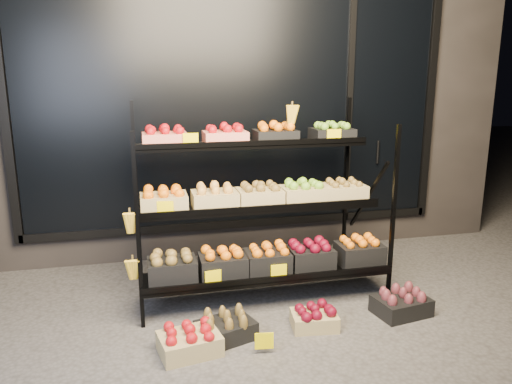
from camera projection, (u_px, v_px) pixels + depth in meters
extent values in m
plane|color=#514F4C|center=(278.00, 323.00, 3.88)|extent=(24.00, 24.00, 0.00)
cube|color=#2D2826|center=(220.00, 85.00, 5.92)|extent=(6.00, 2.00, 3.50)
cube|color=black|center=(237.00, 108.00, 5.01)|extent=(4.20, 0.04, 2.40)
cube|color=black|center=(238.00, 223.00, 5.27)|extent=(4.30, 0.06, 0.08)
cube|color=black|center=(4.00, 112.00, 4.50)|extent=(0.08, 0.06, 2.50)
cube|color=black|center=(429.00, 105.00, 5.47)|extent=(0.08, 0.06, 2.50)
cube|color=black|center=(349.00, 106.00, 5.26)|extent=(0.06, 0.06, 2.50)
cylinder|color=black|center=(378.00, 152.00, 5.43)|extent=(0.02, 0.02, 0.25)
cube|color=black|center=(138.00, 234.00, 3.64)|extent=(0.03, 0.03, 1.50)
cube|color=black|center=(393.00, 215.00, 4.10)|extent=(0.03, 0.03, 1.50)
cube|color=black|center=(137.00, 193.00, 4.54)|extent=(0.03, 0.03, 1.66)
cube|color=black|center=(346.00, 181.00, 5.00)|extent=(0.03, 0.03, 1.66)
cube|color=black|center=(267.00, 274.00, 4.15)|extent=(2.05, 0.42, 0.03)
cube|color=black|center=(274.00, 279.00, 3.95)|extent=(2.05, 0.02, 0.05)
cube|color=black|center=(259.00, 207.00, 4.31)|extent=(2.05, 0.40, 0.03)
cube|color=black|center=(264.00, 208.00, 4.12)|extent=(2.05, 0.02, 0.05)
cube|color=black|center=(251.00, 144.00, 4.48)|extent=(2.05, 0.40, 0.03)
cube|color=black|center=(256.00, 143.00, 4.29)|extent=(2.05, 0.02, 0.05)
cube|color=tan|center=(165.00, 139.00, 4.29)|extent=(0.38, 0.28, 0.11)
ellipsoid|color=red|center=(164.00, 129.00, 4.27)|extent=(0.32, 0.24, 0.07)
cube|color=tan|center=(225.00, 137.00, 4.41)|extent=(0.38, 0.28, 0.11)
ellipsoid|color=red|center=(225.00, 128.00, 4.39)|extent=(0.32, 0.24, 0.07)
cube|color=black|center=(275.00, 136.00, 4.51)|extent=(0.38, 0.28, 0.11)
ellipsoid|color=orange|center=(275.00, 127.00, 4.49)|extent=(0.32, 0.24, 0.07)
cube|color=black|center=(332.00, 134.00, 4.64)|extent=(0.38, 0.28, 0.11)
ellipsoid|color=#78B52D|center=(332.00, 125.00, 4.62)|extent=(0.32, 0.24, 0.07)
cube|color=tan|center=(164.00, 203.00, 4.11)|extent=(0.38, 0.28, 0.14)
ellipsoid|color=orange|center=(163.00, 191.00, 4.09)|extent=(0.32, 0.24, 0.07)
cube|color=tan|center=(215.00, 200.00, 4.21)|extent=(0.38, 0.28, 0.14)
ellipsoid|color=gold|center=(215.00, 188.00, 4.18)|extent=(0.32, 0.24, 0.07)
cube|color=tan|center=(260.00, 197.00, 4.29)|extent=(0.38, 0.28, 0.14)
ellipsoid|color=brown|center=(260.00, 186.00, 4.27)|extent=(0.32, 0.24, 0.07)
cube|color=tan|center=(303.00, 195.00, 4.38)|extent=(0.38, 0.28, 0.14)
ellipsoid|color=#78B52D|center=(303.00, 183.00, 4.36)|extent=(0.32, 0.24, 0.07)
cube|color=tan|center=(343.00, 192.00, 4.47)|extent=(0.38, 0.28, 0.14)
ellipsoid|color=brown|center=(344.00, 181.00, 4.44)|extent=(0.32, 0.24, 0.07)
cube|color=black|center=(172.00, 270.00, 3.95)|extent=(0.38, 0.28, 0.18)
ellipsoid|color=brown|center=(172.00, 256.00, 3.92)|extent=(0.32, 0.24, 0.07)
cube|color=black|center=(223.00, 266.00, 4.04)|extent=(0.38, 0.28, 0.18)
ellipsoid|color=orange|center=(223.00, 252.00, 4.01)|extent=(0.32, 0.24, 0.07)
cube|color=black|center=(268.00, 262.00, 4.12)|extent=(0.38, 0.28, 0.18)
ellipsoid|color=orange|center=(268.00, 248.00, 4.09)|extent=(0.32, 0.24, 0.07)
cube|color=black|center=(310.00, 258.00, 4.21)|extent=(0.38, 0.28, 0.18)
ellipsoid|color=maroon|center=(310.00, 245.00, 4.18)|extent=(0.32, 0.24, 0.07)
cube|color=black|center=(359.00, 254.00, 4.31)|extent=(0.38, 0.28, 0.18)
ellipsoid|color=orange|center=(360.00, 241.00, 4.28)|extent=(0.32, 0.24, 0.07)
ellipsoid|color=yellow|center=(130.00, 211.00, 3.61)|extent=(0.14, 0.08, 0.22)
ellipsoid|color=yellow|center=(132.00, 258.00, 3.69)|extent=(0.14, 0.08, 0.22)
ellipsoid|color=yellow|center=(292.00, 104.00, 4.38)|extent=(0.14, 0.08, 0.22)
cube|color=#FFE300|center=(165.00, 209.00, 3.97)|extent=(0.13, 0.01, 0.12)
cube|color=#FFE300|center=(334.00, 136.00, 4.48)|extent=(0.13, 0.01, 0.12)
cube|color=#FFE300|center=(191.00, 140.00, 4.19)|extent=(0.13, 0.01, 0.12)
cube|color=#FFE300|center=(213.00, 278.00, 3.88)|extent=(0.13, 0.01, 0.12)
cube|color=#FFE300|center=(279.00, 272.00, 4.00)|extent=(0.13, 0.01, 0.12)
cube|color=#FFE300|center=(264.00, 346.00, 3.44)|extent=(0.13, 0.01, 0.12)
cube|color=tan|center=(190.00, 344.00, 3.45)|extent=(0.46, 0.37, 0.14)
ellipsoid|color=red|center=(189.00, 331.00, 3.43)|extent=(0.38, 0.31, 0.07)
cube|color=black|center=(226.00, 330.00, 3.63)|extent=(0.46, 0.40, 0.13)
ellipsoid|color=brown|center=(226.00, 318.00, 3.61)|extent=(0.39, 0.34, 0.07)
cube|color=tan|center=(314.00, 320.00, 3.80)|extent=(0.37, 0.29, 0.12)
ellipsoid|color=maroon|center=(315.00, 310.00, 3.78)|extent=(0.31, 0.25, 0.07)
cube|color=black|center=(401.00, 306.00, 4.01)|extent=(0.46, 0.37, 0.14)
ellipsoid|color=brown|center=(402.00, 294.00, 3.98)|extent=(0.39, 0.31, 0.07)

